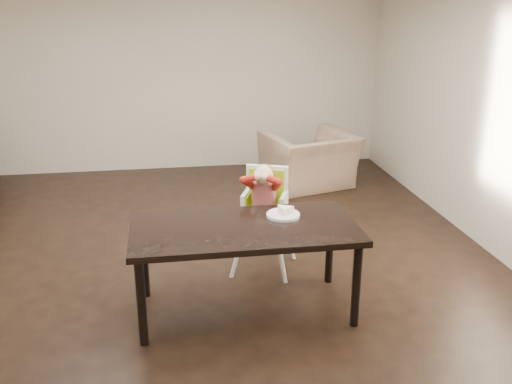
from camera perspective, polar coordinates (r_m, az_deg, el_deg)
The scene contains 6 objects.
ground at distance 5.50m, azimuth -6.23°, elevation -7.85°, with size 7.00×7.00×0.00m, color black.
room_walls at distance 4.95m, azimuth -7.01°, elevation 11.69°, with size 6.02×7.02×2.71m.
dining_table at distance 4.55m, azimuth -1.13°, elevation -4.37°, with size 1.80×0.90×0.75m.
high_chair at distance 5.26m, azimuth 0.84°, elevation -0.34°, with size 0.56×0.56×1.03m.
plate at distance 4.71m, azimuth 2.80°, elevation -2.12°, with size 0.32×0.32×0.08m.
armchair at distance 7.73m, azimuth 5.38°, elevation 4.09°, with size 1.13×0.73×0.98m, color #9C7D63.
Camera 1 is at (-0.19, -4.90, 2.48)m, focal length 40.00 mm.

